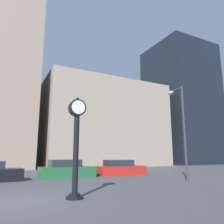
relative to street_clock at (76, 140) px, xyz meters
The scene contains 7 objects.
ground_plane 3.29m from the street_clock, 167.49° to the left, with size 200.00×200.00×0.00m, color #424247.
building_storefront_row 27.84m from the street_clock, 62.90° to the left, with size 19.97×12.00×13.60m.
building_glass_modern 40.79m from the street_clock, 38.24° to the left, with size 12.23×12.00×24.97m.
street_clock is the anchor object (origin of this frame).
car_green 9.00m from the street_clock, 76.52° to the left, with size 4.40×1.86×1.43m.
car_red 11.19m from the street_clock, 50.63° to the left, with size 4.41×2.13×1.36m.
street_lamp_right 9.19m from the street_clock, 15.57° to the left, with size 0.36×1.57×6.79m.
Camera 1 is at (-0.89, -9.82, 1.85)m, focal length 35.00 mm.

